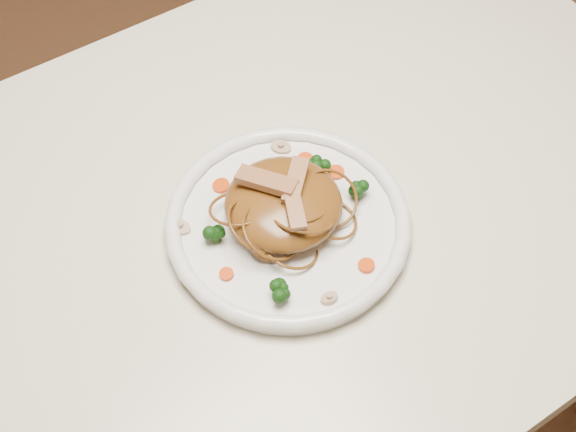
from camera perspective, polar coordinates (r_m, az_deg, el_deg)
ground at (r=1.67m, az=-0.49°, el=-14.42°), size 4.00×4.00×0.00m
table at (r=1.09m, az=-0.73°, el=-2.00°), size 1.20×0.80×0.75m
plate at (r=0.97m, az=0.00°, el=-0.75°), size 0.31×0.31×0.02m
noodle_mound at (r=0.95m, az=-0.34°, el=0.92°), size 0.16×0.16×0.05m
chicken_a at (r=0.93m, az=0.55°, el=2.58°), size 0.06×0.06×0.01m
chicken_b at (r=0.93m, az=-1.57°, el=2.53°), size 0.06×0.08×0.01m
chicken_c at (r=0.91m, az=0.47°, el=0.61°), size 0.04×0.06×0.01m
broccoli_0 at (r=1.01m, az=2.26°, el=3.67°), size 0.02×0.02×0.03m
broccoli_1 at (r=0.95m, az=-5.33°, el=-1.23°), size 0.02×0.02×0.03m
broccoli_2 at (r=0.90m, az=-0.70°, el=-5.52°), size 0.03×0.03×0.03m
broccoli_3 at (r=0.98m, az=5.06°, el=2.00°), size 0.03×0.03×0.03m
carrot_0 at (r=1.03m, az=1.24°, el=4.10°), size 0.03×0.03×0.00m
carrot_1 at (r=0.93m, az=-4.48°, el=-4.22°), size 0.02×0.02×0.00m
carrot_2 at (r=1.01m, az=3.50°, el=3.17°), size 0.03×0.03×0.00m
carrot_3 at (r=1.00m, az=-4.87°, el=2.20°), size 0.03×0.03×0.00m
carrot_4 at (r=0.93m, az=5.70°, el=-3.59°), size 0.02×0.02×0.00m
mushroom_0 at (r=0.91m, az=3.00°, el=-5.96°), size 0.02×0.02×0.01m
mushroom_1 at (r=1.02m, az=2.40°, el=3.59°), size 0.03×0.03×0.01m
mushroom_2 at (r=0.97m, az=-7.82°, el=-0.79°), size 0.04×0.04×0.01m
mushroom_3 at (r=1.04m, az=-0.51°, el=5.01°), size 0.04×0.04×0.01m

